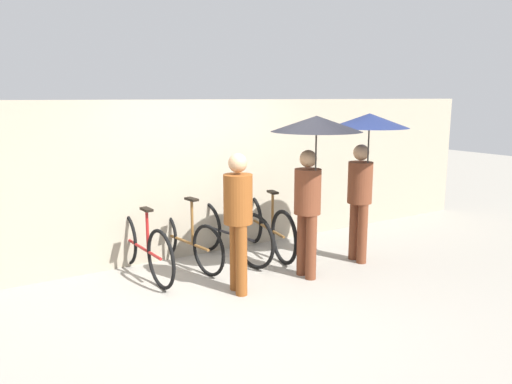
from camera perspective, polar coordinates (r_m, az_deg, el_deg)
The scene contains 9 objects.
ground_plane at distance 5.63m, azimuth 0.73°, elevation -11.80°, with size 30.00×30.00×0.00m, color gray.
back_wall at distance 6.87m, azimuth -7.32°, elevation 1.51°, with size 10.63×0.12×2.13m.
parked_bicycle_0 at distance 6.29m, azimuth -12.93°, elevation -6.06°, with size 0.44×1.76×0.99m.
parked_bicycle_1 at distance 6.57m, azimuth -8.20°, elevation -5.35°, with size 0.46×1.68×1.00m.
parked_bicycle_2 at distance 6.74m, azimuth -3.26°, elevation -4.53°, with size 0.51×1.74×1.09m.
parked_bicycle_3 at distance 7.01m, azimuth 1.21°, elevation -3.94°, with size 0.45×1.78×1.06m.
pedestrian_leading at distance 5.47m, azimuth -2.07°, elevation -2.45°, with size 0.32×0.32×1.57m.
pedestrian_center at distance 5.80m, azimuth 6.60°, elevation 4.78°, with size 1.05×1.05×1.96m.
pedestrian_trailing at distance 6.51m, azimuth 12.46°, elevation 5.09°, with size 0.99×0.99×1.97m.
Camera 1 is at (-2.80, -4.38, 2.17)m, focal length 35.00 mm.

